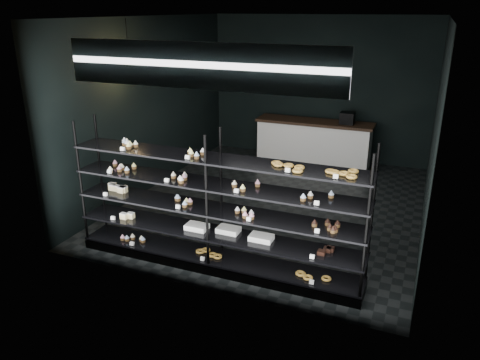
{
  "coord_description": "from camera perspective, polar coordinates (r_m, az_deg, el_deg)",
  "views": [
    {
      "loc": [
        2.38,
        -7.51,
        3.34
      ],
      "look_at": [
        0.08,
        -1.9,
        1.09
      ],
      "focal_mm": 35.0,
      "sensor_mm": 36.0,
      "label": 1
    }
  ],
  "objects": [
    {
      "name": "room",
      "position": [
        8.07,
        4.64,
        7.8
      ],
      "size": [
        5.01,
        6.01,
        3.2
      ],
      "color": "black",
      "rests_on": "ground"
    },
    {
      "name": "display_shelf",
      "position": [
        6.25,
        -3.33,
        -5.43
      ],
      "size": [
        4.0,
        0.5,
        1.91
      ],
      "color": "black",
      "rests_on": "room"
    },
    {
      "name": "service_counter",
      "position": [
        10.66,
        9.01,
        4.63
      ],
      "size": [
        2.58,
        0.65,
        1.23
      ],
      "color": "white",
      "rests_on": "room"
    },
    {
      "name": "pendant_lamp",
      "position": [
        7.97,
        -13.34,
        13.39
      ],
      "size": [
        0.29,
        0.29,
        0.88
      ],
      "color": "black",
      "rests_on": "room"
    },
    {
      "name": "signage",
      "position": [
        5.2,
        -5.26,
        13.71
      ],
      "size": [
        3.3,
        0.05,
        0.5
      ],
      "color": "#0C163F",
      "rests_on": "room"
    }
  ]
}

